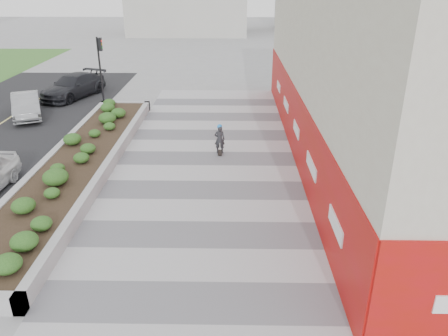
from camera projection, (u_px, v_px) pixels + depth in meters
The scene contains 9 objects.
ground at pixel (193, 269), 12.55m from camera, with size 160.00×160.00×0.00m, color gray.
walkway at pixel (200, 216), 15.29m from camera, with size 8.00×36.00×0.01m, color #A8A8AD.
building at pixel (367, 69), 19.02m from camera, with size 6.04×24.08×8.00m.
planter at pixel (79, 159), 18.86m from camera, with size 3.00×18.00×0.90m.
traffic_signal_near at pixel (100, 60), 27.53m from camera, with size 0.33×0.28×4.20m.
manhole_cover at pixel (214, 216), 15.28m from camera, with size 0.44×0.44×0.01m, color #595654.
skateboarder at pixel (220, 139), 20.25m from camera, with size 0.49×0.73×1.46m.
car_silver at pixel (26, 106), 25.55m from camera, with size 1.48×4.24×1.40m, color gray.
car_dark at pixel (73, 86), 29.70m from camera, with size 2.15×5.29×1.53m, color black.
Camera 1 is at (1.07, -10.27, 7.76)m, focal length 35.00 mm.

